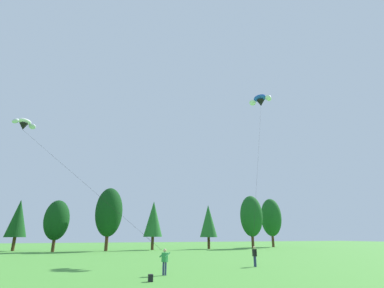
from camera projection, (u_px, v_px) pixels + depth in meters
name	position (u px, v px, depth m)	size (l,w,h in m)	color
treeline_tree_b	(18.00, 218.00, 52.05)	(3.55, 3.55, 8.85)	#472D19
treeline_tree_c	(57.00, 220.00, 49.26)	(4.07, 4.07, 8.40)	#472D19
treeline_tree_d	(109.00, 212.00, 52.41)	(4.75, 4.75, 10.93)	#472D19
treeline_tree_e	(153.00, 219.00, 56.18)	(3.59, 3.59, 9.04)	#472D19
treeline_tree_f	(208.00, 221.00, 59.84)	(3.52, 3.52, 8.72)	#472D19
treeline_tree_g	(251.00, 216.00, 62.49)	(4.74, 4.74, 10.89)	#472D19
treeline_tree_h	(271.00, 217.00, 70.17)	(4.82, 4.82, 11.20)	#472D19
kite_flyer_near	(165.00, 259.00, 19.87)	(0.75, 0.76, 1.69)	navy
kite_flyer_mid	(255.00, 255.00, 25.24)	(0.25, 0.57, 1.69)	navy
parafoil_kite_high_white	(24.00, 124.00, 31.56)	(13.47, 14.67, 13.21)	white
parafoil_kite_mid_blue_white	(260.00, 100.00, 45.90)	(11.83, 13.70, 22.78)	blue
backpack	(151.00, 278.00, 16.91)	(0.32, 0.24, 0.40)	black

